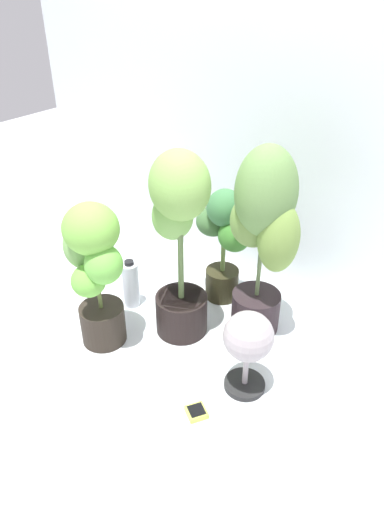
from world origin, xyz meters
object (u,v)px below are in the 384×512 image
at_px(hygrometer_box, 196,412).
at_px(nutrient_bottle, 131,284).
at_px(potted_plant_center, 179,234).
at_px(potted_plant_back_center, 223,238).
at_px(potted_plant_back_right, 264,228).
at_px(potted_plant_front_left, 94,265).
at_px(floor_fan, 248,341).

xyz_separation_m(hygrometer_box, nutrient_bottle, (-0.71, 0.41, 0.12)).
bearing_deg(hygrometer_box, potted_plant_center, -12.66).
bearing_deg(potted_plant_back_center, potted_plant_center, -93.69).
bearing_deg(potted_plant_back_center, potted_plant_back_right, -23.96).
height_order(potted_plant_back_center, nutrient_bottle, potted_plant_back_center).
bearing_deg(potted_plant_back_right, hygrometer_box, -83.86).
height_order(potted_plant_back_right, potted_plant_front_left, potted_plant_back_right).
relative_size(potted_plant_back_right, potted_plant_front_left, 1.30).
bearing_deg(floor_fan, potted_plant_back_center, 160.32).
bearing_deg(nutrient_bottle, potted_plant_center, -1.20).
distance_m(potted_plant_back_right, potted_plant_front_left, 0.78).
distance_m(potted_plant_center, hygrometer_box, 0.77).
bearing_deg(potted_plant_center, nutrient_bottle, 178.80).
bearing_deg(potted_plant_front_left, potted_plant_back_center, 65.79).
relative_size(potted_plant_back_right, potted_plant_back_center, 1.49).
xyz_separation_m(potted_plant_center, potted_plant_front_left, (-0.26, -0.29, -0.12)).
height_order(hygrometer_box, nutrient_bottle, nutrient_bottle).
bearing_deg(potted_plant_back_center, floor_fan, -49.25).
relative_size(potted_plant_front_left, nutrient_bottle, 2.64).
distance_m(potted_plant_back_center, hygrometer_box, 0.91).
bearing_deg(floor_fan, hygrometer_box, -80.14).
xyz_separation_m(potted_plant_back_right, potted_plant_back_center, (-0.28, 0.13, -0.20)).
height_order(potted_plant_front_left, hygrometer_box, potted_plant_front_left).
xyz_separation_m(potted_plant_center, nutrient_bottle, (-0.33, 0.01, -0.42)).
distance_m(potted_plant_back_right, potted_plant_back_center, 0.37).
distance_m(potted_plant_center, potted_plant_front_left, 0.41).
bearing_deg(potted_plant_back_center, potted_plant_front_left, -114.21).
bearing_deg(potted_plant_center, floor_fan, -18.86).
height_order(potted_plant_front_left, floor_fan, potted_plant_front_left).
bearing_deg(potted_plant_back_center, hygrometer_box, -64.98).
distance_m(potted_plant_center, nutrient_bottle, 0.53).
bearing_deg(potted_plant_center, hygrometer_box, -47.01).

